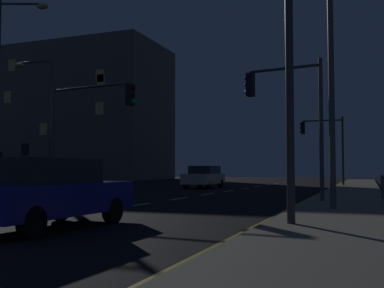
{
  "coord_description": "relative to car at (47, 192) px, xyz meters",
  "views": [
    {
      "loc": [
        8.01,
        -2.39,
        1.33
      ],
      "look_at": [
        0.17,
        18.2,
        2.54
      ],
      "focal_mm": 43.23,
      "sensor_mm": 36.0,
      "label": 1
    }
  ],
  "objects": [
    {
      "name": "ground_plane",
      "position": [
        -1.22,
        11.29,
        -0.82
      ],
      "size": [
        112.0,
        112.0,
        0.0
      ],
      "primitive_type": "plane",
      "color": "black",
      "rests_on": "ground"
    },
    {
      "name": "sidewalk_right",
      "position": [
        6.01,
        11.29,
        -0.75
      ],
      "size": [
        2.9,
        77.0,
        0.14
      ],
      "primitive_type": "cube",
      "color": "gray",
      "rests_on": "ground"
    },
    {
      "name": "lane_markings_center",
      "position": [
        -1.22,
        14.79,
        -0.82
      ],
      "size": [
        0.14,
        50.0,
        0.01
      ],
      "color": "silver",
      "rests_on": "ground"
    },
    {
      "name": "lane_edge_line",
      "position": [
        4.32,
        16.29,
        -0.82
      ],
      "size": [
        0.14,
        53.0,
        0.01
      ],
      "color": "gold",
      "rests_on": "ground"
    },
    {
      "name": "car",
      "position": [
        0.0,
        0.0,
        0.0
      ],
      "size": [
        2.0,
        4.47,
        1.57
      ],
      "color": "navy",
      "rests_on": "ground"
    },
    {
      "name": "car_oncoming",
      "position": [
        -4.01,
        22.15,
        0.0
      ],
      "size": [
        1.82,
        4.4,
        1.57
      ],
      "color": "beige",
      "rests_on": "ground"
    },
    {
      "name": "traffic_light_mid_left",
      "position": [
        3.66,
        28.11,
        2.95
      ],
      "size": [
        3.26,
        0.34,
        5.19
      ],
      "color": "#2D3033",
      "rests_on": "sidewalk_right"
    },
    {
      "name": "traffic_light_near_left",
      "position": [
        -5.32,
        9.57,
        3.02
      ],
      "size": [
        4.75,
        0.74,
        5.39
      ],
      "color": "#4C4C51",
      "rests_on": "ground"
    },
    {
      "name": "traffic_light_far_right",
      "position": [
        3.87,
        9.6,
        3.1
      ],
      "size": [
        3.16,
        0.68,
        5.43
      ],
      "color": "#4C4C51",
      "rests_on": "sidewalk_right"
    },
    {
      "name": "street_lamp_corner",
      "position": [
        5.46,
        6.14,
        3.72
      ],
      "size": [
        2.09,
        0.43,
        7.32
      ],
      "color": "#4C4C51",
      "rests_on": "sidewalk_right"
    },
    {
      "name": "street_lamp_median",
      "position": [
        5.42,
        2.08,
        3.92
      ],
      "size": [
        1.63,
        2.0,
        7.62
      ],
      "color": "#38383D",
      "rests_on": "sidewalk_right"
    },
    {
      "name": "street_lamp_mid_block",
      "position": [
        -7.27,
        6.42,
        4.18
      ],
      "size": [
        2.04,
        0.95,
        8.43
      ],
      "color": "#2D3033",
      "rests_on": "ground"
    },
    {
      "name": "street_lamp_far_end",
      "position": [
        -8.11,
        9.96,
        3.33
      ],
      "size": [
        2.17,
        0.46,
        6.83
      ],
      "color": "#4C4C51",
      "rests_on": "ground"
    },
    {
      "name": "building_distant",
      "position": [
        -30.87,
        44.69,
        8.01
      ],
      "size": [
        24.91,
        12.53,
        17.67
      ],
      "color": "#6B6056",
      "rests_on": "ground"
    }
  ]
}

